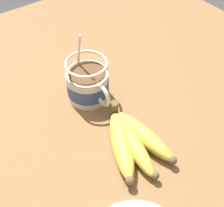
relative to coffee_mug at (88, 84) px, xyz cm
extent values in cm
cube|color=brown|center=(9.79, -1.26, -5.41)|extent=(116.56, 116.56, 2.84)
cylinder|color=beige|center=(-0.13, 0.00, -0.40)|extent=(9.43, 9.43, 7.17)
cylinder|color=navy|center=(-0.13, 0.00, -0.55)|extent=(9.63, 9.63, 3.44)
torus|color=beige|center=(5.53, 0.00, 0.93)|extent=(5.62, 0.90, 5.62)
cylinder|color=brown|center=(-0.13, 0.00, 3.28)|extent=(8.23, 8.23, 0.40)
torus|color=beige|center=(-0.13, 0.00, 5.85)|extent=(9.43, 9.43, 0.60)
cylinder|color=silver|center=(-3.35, 0.00, 4.76)|extent=(3.63, 0.50, 14.61)
ellipsoid|color=silver|center=(-1.78, 0.00, -2.49)|extent=(3.00, 2.00, 0.80)
cylinder|color=brown|center=(8.42, 0.97, -1.25)|extent=(2.00, 2.00, 3.00)
ellipsoid|color=gold|center=(16.66, -3.20, -2.04)|extent=(16.46, 10.91, 3.90)
sphere|color=brown|center=(24.01, -6.92, -2.04)|extent=(1.75, 1.75, 1.75)
ellipsoid|color=gold|center=(17.59, -0.82, -2.28)|extent=(17.04, 6.56, 3.42)
sphere|color=brown|center=(25.79, -2.43, -2.28)|extent=(1.54, 1.54, 1.54)
ellipsoid|color=gold|center=(17.39, 1.71, -2.17)|extent=(16.24, 4.95, 3.65)
sphere|color=brown|center=(25.36, 2.36, -2.17)|extent=(1.64, 1.64, 1.64)
camera|label=1|loc=(45.35, -26.64, 47.61)|focal=50.00mm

